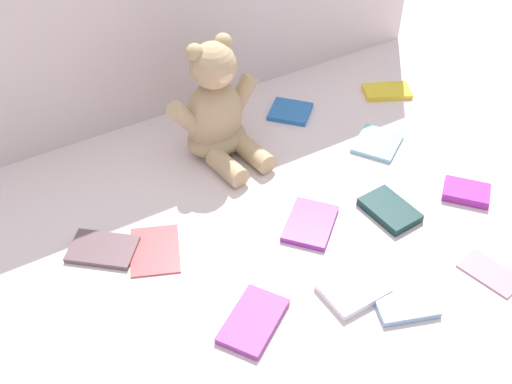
# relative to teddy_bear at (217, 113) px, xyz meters

# --- Properties ---
(ground_plane) EXTENTS (3.20, 3.20, 0.00)m
(ground_plane) POSITION_rel_teddy_bear_xyz_m (-0.08, -0.17, -0.11)
(ground_plane) COLOR silver
(backdrop_drape) EXTENTS (1.60, 0.03, 0.58)m
(backdrop_drape) POSITION_rel_teddy_bear_xyz_m (-0.08, 0.21, 0.18)
(backdrop_drape) COLOR silver
(backdrop_drape) RESTS_ON ground_plane
(teddy_bear) EXTENTS (0.24, 0.22, 0.29)m
(teddy_bear) POSITION_rel_teddy_bear_xyz_m (0.00, 0.00, 0.00)
(teddy_bear) COLOR tan
(teddy_bear) RESTS_ON ground_plane
(book_case_0) EXTENTS (0.09, 0.12, 0.01)m
(book_case_0) POSITION_rel_teddy_bear_xyz_m (0.27, -0.61, -0.10)
(book_case_0) COLOR #B97A9B
(book_case_0) RESTS_ON ground_plane
(book_case_2) EXTENTS (0.12, 0.09, 0.02)m
(book_case_2) POSITION_rel_teddy_bear_xyz_m (0.01, -0.51, -0.10)
(book_case_2) COLOR white
(book_case_2) RESTS_ON ground_plane
(book_case_3) EXTENTS (0.14, 0.14, 0.01)m
(book_case_3) POSITION_rel_teddy_bear_xyz_m (0.23, 0.04, -0.10)
(book_case_3) COLOR #2768B4
(book_case_3) RESTS_ON ground_plane
(book_case_4) EXTENTS (0.13, 0.12, 0.01)m
(book_case_4) POSITION_rel_teddy_bear_xyz_m (0.08, -0.58, -0.10)
(book_case_4) COLOR #87A9CD
(book_case_4) RESTS_ON ground_plane
(book_case_5) EXTENTS (0.09, 0.12, 0.02)m
(book_case_5) POSITION_rel_teddy_bear_xyz_m (0.21, -0.38, -0.10)
(book_case_5) COLOR #102D2E
(book_case_5) RESTS_ON ground_plane
(book_case_6) EXTENTS (0.14, 0.12, 0.01)m
(book_case_6) POSITION_rel_teddy_bear_xyz_m (0.50, -0.02, -0.10)
(book_case_6) COLOR yellow
(book_case_6) RESTS_ON ground_plane
(book_case_7) EXTENTS (0.15, 0.14, 0.01)m
(book_case_7) POSITION_rel_teddy_bear_xyz_m (0.34, -0.18, -0.10)
(book_case_7) COLOR #81C0D3
(book_case_7) RESTS_ON ground_plane
(book_case_8) EXTENTS (0.16, 0.15, 0.01)m
(book_case_8) POSITION_rel_teddy_bear_xyz_m (0.04, -0.32, -0.10)
(book_case_8) COLOR purple
(book_case_8) RESTS_ON ground_plane
(book_case_9) EXTENTS (0.16, 0.14, 0.01)m
(book_case_9) POSITION_rel_teddy_bear_xyz_m (-0.18, -0.47, -0.10)
(book_case_9) COLOR #963592
(book_case_9) RESTS_ON ground_plane
(book_case_10) EXTENTS (0.16, 0.15, 0.01)m
(book_case_10) POSITION_rel_teddy_bear_xyz_m (-0.35, -0.17, -0.10)
(book_case_10) COLOR #62494F
(book_case_10) RESTS_ON ground_plane
(book_case_11) EXTENTS (0.12, 0.12, 0.02)m
(book_case_11) POSITION_rel_teddy_bear_xyz_m (0.39, -0.42, -0.10)
(book_case_11) COLOR purple
(book_case_11) RESTS_ON ground_plane
(book_case_12) EXTENTS (0.14, 0.16, 0.01)m
(book_case_12) POSITION_rel_teddy_bear_xyz_m (-0.26, -0.22, -0.10)
(book_case_12) COLOR #BF4246
(book_case_12) RESTS_ON ground_plane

